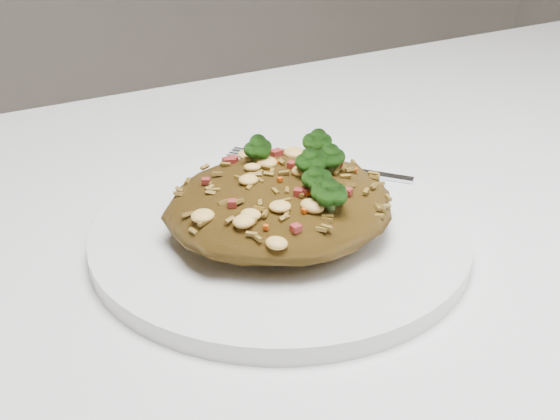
% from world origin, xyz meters
% --- Properties ---
extents(dining_table, '(1.20, 0.80, 0.75)m').
position_xyz_m(dining_table, '(0.00, 0.00, 0.66)').
color(dining_table, white).
rests_on(dining_table, ground).
extents(plate, '(0.28, 0.28, 0.01)m').
position_xyz_m(plate, '(-0.12, 0.04, 0.76)').
color(plate, white).
rests_on(plate, dining_table).
extents(fried_rice, '(0.17, 0.15, 0.06)m').
position_xyz_m(fried_rice, '(-0.12, 0.04, 0.79)').
color(fried_rice, brown).
rests_on(fried_rice, plate).
extents(fork, '(0.12, 0.13, 0.00)m').
position_xyz_m(fork, '(-0.04, 0.11, 0.77)').
color(fork, silver).
rests_on(fork, plate).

